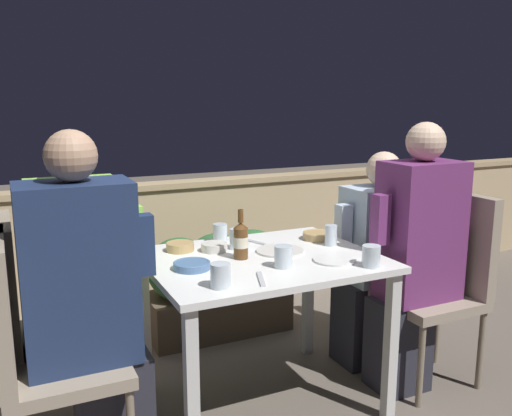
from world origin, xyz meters
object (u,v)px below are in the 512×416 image
object	(u,v)px
chair_right_near	(444,271)
chair_right_far	(405,256)
chair_left_near	(33,341)
beer_bottle	(241,240)
person_navy_jumper	(89,306)
person_blue_shirt	(374,258)
person_green_blouse	(86,285)
person_purple_stripe	(414,257)
chair_left_far	(35,312)

from	to	relation	value
chair_right_near	chair_right_far	distance (m)	0.31
chair_left_near	beer_bottle	xyz separation A→B (m)	(0.91, 0.15, 0.25)
person_navy_jumper	person_blue_shirt	bearing A→B (deg)	10.35
chair_left_near	person_blue_shirt	world-z (taller)	person_blue_shirt
person_green_blouse	person_purple_stripe	world-z (taller)	person_purple_stripe
person_green_blouse	chair_right_near	world-z (taller)	person_green_blouse
person_green_blouse	chair_right_near	distance (m)	1.77
chair_right_far	person_blue_shirt	bearing A→B (deg)	180.00
chair_left_near	chair_left_far	world-z (taller)	same
chair_right_near	person_navy_jumper	bearing A→B (deg)	179.24
chair_left_near	person_navy_jumper	distance (m)	0.23
chair_right_far	beer_bottle	xyz separation A→B (m)	(-1.08, -0.13, 0.25)
person_green_blouse	beer_bottle	distance (m)	0.70
person_navy_jumper	chair_right_far	size ratio (longest dim) A/B	1.37
person_green_blouse	person_blue_shirt	bearing A→B (deg)	-0.10
chair_left_far	chair_right_far	world-z (taller)	same
person_green_blouse	chair_right_near	size ratio (longest dim) A/B	1.34
person_navy_jumper	person_purple_stripe	distance (m)	1.56
chair_left_near	chair_right_near	bearing A→B (deg)	-0.68
person_green_blouse	chair_left_far	bearing A→B (deg)	180.00
chair_left_far	chair_right_near	bearing A→B (deg)	-9.05
person_purple_stripe	chair_right_far	distance (m)	0.39
person_green_blouse	chair_right_far	bearing A→B (deg)	-0.09
person_purple_stripe	beer_bottle	world-z (taller)	person_purple_stripe
person_navy_jumper	chair_right_far	world-z (taller)	person_navy_jumper
person_purple_stripe	beer_bottle	xyz separation A→B (m)	(-0.86, 0.18, 0.14)
chair_right_far	person_purple_stripe	bearing A→B (deg)	-124.71
person_navy_jumper	chair_left_far	bearing A→B (deg)	122.32
chair_right_near	person_purple_stripe	distance (m)	0.23
chair_right_near	person_blue_shirt	size ratio (longest dim) A/B	0.83
chair_left_far	beer_bottle	world-z (taller)	chair_left_far
person_green_blouse	beer_bottle	size ratio (longest dim) A/B	5.77
chair_right_far	beer_bottle	bearing A→B (deg)	-173.01
person_navy_jumper	person_blue_shirt	size ratio (longest dim) A/B	1.14
chair_left_near	chair_left_far	xyz separation A→B (m)	(0.03, 0.29, 0.00)
chair_left_near	beer_bottle	distance (m)	0.95
person_green_blouse	person_navy_jumper	bearing A→B (deg)	-95.53
chair_left_far	person_blue_shirt	world-z (taller)	person_blue_shirt
chair_right_far	person_green_blouse	bearing A→B (deg)	179.91
chair_right_near	person_green_blouse	bearing A→B (deg)	169.88
chair_left_near	chair_left_far	distance (m)	0.29
person_purple_stripe	beer_bottle	size ratio (longest dim) A/B	5.90
beer_bottle	person_purple_stripe	bearing A→B (deg)	-11.55
beer_bottle	person_blue_shirt	bearing A→B (deg)	8.70
person_navy_jumper	chair_left_far	distance (m)	0.36
chair_right_far	person_navy_jumper	bearing A→B (deg)	-170.88
chair_left_near	person_purple_stripe	distance (m)	1.78
person_navy_jumper	person_green_blouse	world-z (taller)	person_navy_jumper
person_purple_stripe	chair_right_near	bearing A→B (deg)	0.00
beer_bottle	person_navy_jumper	bearing A→B (deg)	-167.64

